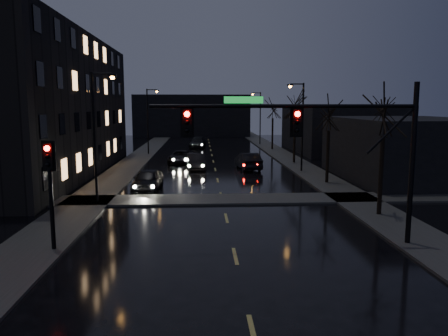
{
  "coord_description": "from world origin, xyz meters",
  "views": [
    {
      "loc": [
        -1.36,
        -8.87,
        6.04
      ],
      "look_at": [
        -0.3,
        10.78,
        3.2
      ],
      "focal_mm": 35.0,
      "sensor_mm": 36.0,
      "label": 1
    }
  ],
  "objects": [
    {
      "name": "sidewalk_left",
      "position": [
        -8.5,
        35.0,
        0.06
      ],
      "size": [
        3.0,
        140.0,
        0.12
      ],
      "primitive_type": "cube",
      "color": "#2D2D2B",
      "rests_on": "ground"
    },
    {
      "name": "sidewalk_right",
      "position": [
        8.5,
        35.0,
        0.06
      ],
      "size": [
        3.0,
        140.0,
        0.12
      ],
      "primitive_type": "cube",
      "color": "#2D2D2B",
      "rests_on": "ground"
    },
    {
      "name": "sidewalk_cross",
      "position": [
        0.0,
        18.5,
        0.06
      ],
      "size": [
        40.0,
        3.0,
        0.12
      ],
      "primitive_type": "cube",
      "color": "#2D2D2B",
      "rests_on": "ground"
    },
    {
      "name": "apartment_block",
      "position": [
        -16.5,
        30.0,
        6.0
      ],
      "size": [
        12.0,
        30.0,
        12.0
      ],
      "primitive_type": "cube",
      "color": "black",
      "rests_on": "ground"
    },
    {
      "name": "commercial_right_near",
      "position": [
        15.5,
        26.0,
        2.5
      ],
      "size": [
        10.0,
        14.0,
        5.0
      ],
      "primitive_type": "cube",
      "color": "black",
      "rests_on": "ground"
    },
    {
      "name": "commercial_right_far",
      "position": [
        17.0,
        48.0,
        3.0
      ],
      "size": [
        12.0,
        18.0,
        6.0
      ],
      "primitive_type": "cube",
      "color": "black",
      "rests_on": "ground"
    },
    {
      "name": "far_block",
      "position": [
        -3.0,
        78.0,
        4.0
      ],
      "size": [
        22.0,
        10.0,
        8.0
      ],
      "primitive_type": "cube",
      "color": "black",
      "rests_on": "ground"
    },
    {
      "name": "signal_mast",
      "position": [
        3.85,
        9.0,
        4.87
      ],
      "size": [
        11.11,
        0.41,
        7.0
      ],
      "color": "black",
      "rests_on": "ground"
    },
    {
      "name": "signal_pole_left",
      "position": [
        -7.5,
        8.99,
        3.01
      ],
      "size": [
        0.35,
        0.41,
        4.53
      ],
      "color": "black",
      "rests_on": "ground"
    },
    {
      "name": "tree_near",
      "position": [
        8.4,
        14.0,
        6.22
      ],
      "size": [
        3.52,
        3.52,
        8.08
      ],
      "color": "black",
      "rests_on": "ground"
    },
    {
      "name": "tree_mid_a",
      "position": [
        8.4,
        24.0,
        5.83
      ],
      "size": [
        3.3,
        3.3,
        7.58
      ],
      "color": "black",
      "rests_on": "ground"
    },
    {
      "name": "tree_mid_b",
      "position": [
        8.4,
        36.0,
        6.61
      ],
      "size": [
        3.74,
        3.74,
        8.59
      ],
      "color": "black",
      "rests_on": "ground"
    },
    {
      "name": "tree_far",
      "position": [
        8.4,
        50.0,
        6.06
      ],
      "size": [
        3.43,
        3.43,
        7.88
      ],
      "color": "black",
      "rests_on": "ground"
    },
    {
      "name": "streetlight_l_near",
      "position": [
        -7.58,
        18.0,
        4.77
      ],
      "size": [
        1.53,
        0.28,
        8.0
      ],
      "color": "black",
      "rests_on": "ground"
    },
    {
      "name": "streetlight_l_far",
      "position": [
        -7.58,
        45.0,
        4.77
      ],
      "size": [
        1.53,
        0.28,
        8.0
      ],
      "color": "black",
      "rests_on": "ground"
    },
    {
      "name": "streetlight_r_mid",
      "position": [
        7.58,
        30.0,
        4.77
      ],
      "size": [
        1.53,
        0.28,
        8.0
      ],
      "color": "black",
      "rests_on": "ground"
    },
    {
      "name": "streetlight_r_far",
      "position": [
        7.58,
        58.0,
        4.77
      ],
      "size": [
        1.53,
        0.28,
        8.0
      ],
      "color": "black",
      "rests_on": "ground"
    },
    {
      "name": "oncoming_car_a",
      "position": [
        -5.18,
        22.19,
        0.75
      ],
      "size": [
        2.15,
        4.56,
        1.51
      ],
      "primitive_type": "imported",
      "rotation": [
        0.0,
        0.0,
        -0.08
      ],
      "color": "black",
      "rests_on": "ground"
    },
    {
      "name": "oncoming_car_b",
      "position": [
        -1.8,
        32.15,
        0.75
      ],
      "size": [
        1.9,
        4.65,
        1.5
      ],
      "primitive_type": "imported",
      "rotation": [
        0.0,
        0.0,
        0.07
      ],
      "color": "black",
      "rests_on": "ground"
    },
    {
      "name": "oncoming_car_c",
      "position": [
        -3.49,
        36.76,
        0.67
      ],
      "size": [
        2.72,
        5.01,
        1.33
      ],
      "primitive_type": "imported",
      "rotation": [
        0.0,
        0.0,
        -0.11
      ],
      "color": "black",
      "rests_on": "ground"
    },
    {
      "name": "oncoming_car_d",
      "position": [
        -1.8,
        53.32,
        0.75
      ],
      "size": [
        2.62,
        5.38,
        1.51
      ],
      "primitive_type": "imported",
      "rotation": [
        0.0,
        0.0,
        -0.1
      ],
      "color": "black",
      "rests_on": "ground"
    },
    {
      "name": "lead_car",
      "position": [
        3.12,
        32.0,
        0.79
      ],
      "size": [
        2.29,
        4.97,
        1.58
      ],
      "primitive_type": "imported",
      "rotation": [
        0.0,
        0.0,
        3.27
      ],
      "color": "black",
      "rests_on": "ground"
    }
  ]
}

